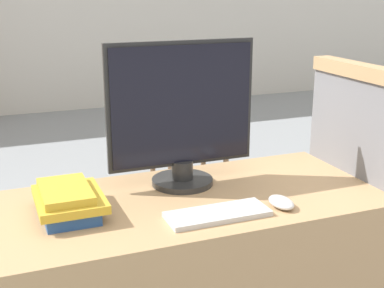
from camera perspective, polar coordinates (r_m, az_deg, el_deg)
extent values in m
cube|color=slate|center=(2.15, 16.78, -8.33)|extent=(0.05, 0.56, 1.12)
cube|color=tan|center=(1.98, 18.19, 7.28)|extent=(0.07, 0.56, 0.05)
cylinder|color=#282828|center=(1.89, -1.04, -3.98)|extent=(0.22, 0.22, 0.02)
cylinder|color=#282828|center=(1.87, -1.04, -2.77)|extent=(0.08, 0.08, 0.06)
cube|color=#282828|center=(1.81, -1.14, 4.25)|extent=(0.52, 0.01, 0.43)
cube|color=black|center=(1.81, -1.08, 4.22)|extent=(0.49, 0.02, 0.40)
cube|color=silver|center=(1.63, 2.75, -7.47)|extent=(0.32, 0.12, 0.02)
ellipsoid|color=silver|center=(1.72, 9.49, -6.15)|extent=(0.07, 0.11, 0.03)
cube|color=#285199|center=(1.67, -12.96, -6.88)|extent=(0.16, 0.22, 0.04)
cube|color=gold|center=(1.67, -12.95, -5.74)|extent=(0.20, 0.26, 0.03)
cube|color=gold|center=(1.66, -13.37, -4.93)|extent=(0.15, 0.23, 0.02)
cylinder|color=brown|center=(3.39, -2.26, -4.98)|extent=(0.04, 0.04, 0.39)
cylinder|color=brown|center=(3.52, 3.60, -4.14)|extent=(0.04, 0.04, 0.39)
cylinder|color=brown|center=(3.72, -4.20, -2.97)|extent=(0.04, 0.04, 0.39)
cylinder|color=brown|center=(3.85, 1.21, -2.28)|extent=(0.04, 0.04, 0.39)
cube|color=brown|center=(3.54, -0.42, -0.20)|extent=(0.44, 0.44, 0.05)
cube|color=brown|center=(3.66, -1.56, 4.66)|extent=(0.44, 0.04, 0.49)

